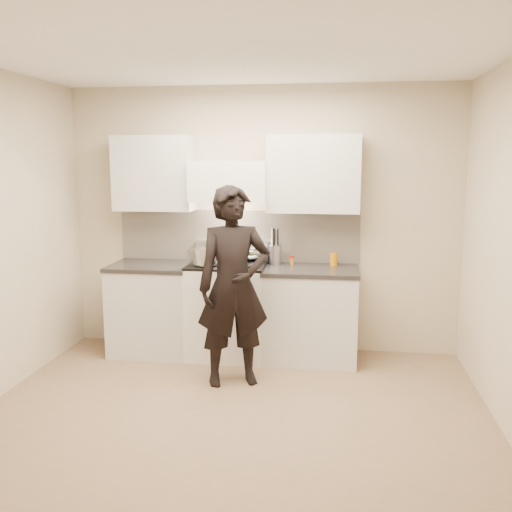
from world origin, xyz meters
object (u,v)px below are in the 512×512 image
at_px(stove, 228,309).
at_px(utensil_crock, 275,253).
at_px(person, 234,286).
at_px(wok, 250,251).
at_px(counter_right, 311,314).

bearing_deg(stove, utensil_crock, 21.97).
distance_m(utensil_crock, person, 0.94).
height_order(stove, wok, wok).
xyz_separation_m(stove, person, (0.19, -0.71, 0.40)).
distance_m(wok, utensil_crock, 0.25).
bearing_deg(stove, counter_right, 0.00).
bearing_deg(utensil_crock, person, -106.28).
bearing_deg(counter_right, wok, 167.09).
bearing_deg(person, counter_right, 26.70).
bearing_deg(counter_right, person, -132.12).
bearing_deg(person, utensil_crock, 52.53).
distance_m(stove, person, 0.83).
distance_m(stove, wok, 0.63).
distance_m(counter_right, wok, 0.88).
distance_m(stove, utensil_crock, 0.74).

